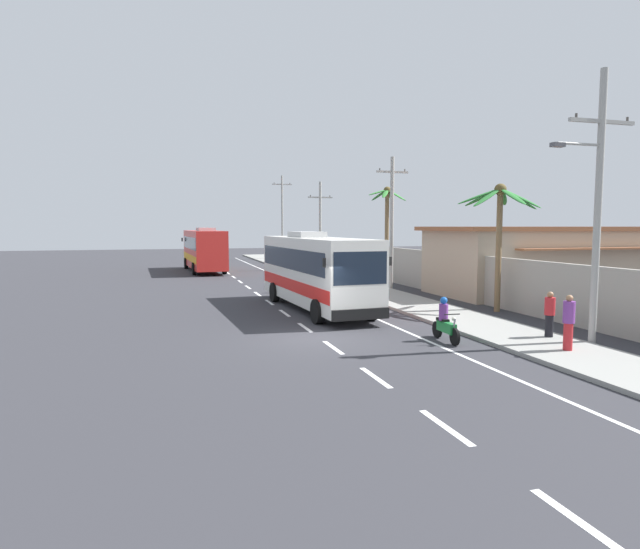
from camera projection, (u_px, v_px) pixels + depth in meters
ground_plane at (319, 338)px, 19.27m from camera, size 160.00×160.00×0.00m
sidewalk_kerb at (383, 295)px, 30.74m from camera, size 3.20×90.00×0.14m
lane_markings at (285, 289)px, 34.16m from camera, size 3.67×71.81×0.01m
boundary_wall at (412, 268)px, 35.53m from camera, size 0.24×60.00×2.52m
coach_bus_foreground at (315, 269)px, 25.75m from camera, size 3.35×10.88×3.77m
coach_bus_far_lane at (204, 249)px, 47.37m from camera, size 3.39×10.95×3.93m
motorcycle_beside_bus at (445, 323)px, 18.67m from camera, size 0.56×1.96×1.56m
pedestrian_near_kerb at (569, 321)px, 16.67m from camera, size 0.36×0.36×1.76m
pedestrian_midwalk at (550, 313)px, 18.70m from camera, size 0.36×0.36×1.61m
utility_pole_nearest at (597, 201)px, 17.59m from camera, size 3.23×0.24×9.17m
utility_pole_mid at (392, 221)px, 33.33m from camera, size 2.12×0.24×8.36m
utility_pole_far at (320, 224)px, 49.10m from camera, size 2.34×0.24×8.14m
utility_pole_distant at (282, 216)px, 64.71m from camera, size 2.43×0.24×10.18m
palm_nearest at (500, 215)px, 24.78m from camera, size 3.84×3.86×6.03m
palm_second at (387, 215)px, 39.81m from camera, size 3.17×2.91×7.01m
roadside_building at (555, 260)px, 32.12m from camera, size 15.54×7.05×4.02m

